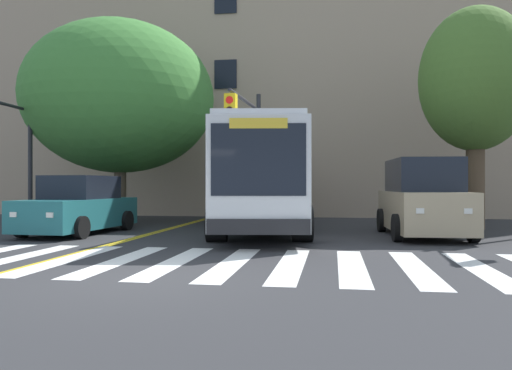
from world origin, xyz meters
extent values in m
plane|color=#303033|center=(0.00, 0.00, 0.00)|extent=(120.00, 120.00, 0.00)
cube|color=white|center=(-3.39, 1.77, 0.00)|extent=(0.52, 4.28, 0.01)
cube|color=white|center=(-2.23, 1.77, 0.00)|extent=(0.52, 4.28, 0.01)
cube|color=white|center=(-1.06, 1.77, 0.00)|extent=(0.52, 4.28, 0.01)
cube|color=white|center=(0.10, 1.77, 0.00)|extent=(0.52, 4.28, 0.01)
cube|color=white|center=(1.26, 1.76, 0.00)|extent=(0.52, 4.28, 0.01)
cube|color=white|center=(2.42, 1.76, 0.00)|extent=(0.52, 4.28, 0.01)
cube|color=white|center=(3.58, 1.76, 0.00)|extent=(0.52, 4.28, 0.01)
cube|color=white|center=(4.74, 1.76, 0.00)|extent=(0.52, 4.28, 0.01)
cube|color=white|center=(5.90, 1.76, 0.00)|extent=(0.52, 4.28, 0.01)
cube|color=gold|center=(-2.54, 15.77, 0.00)|extent=(0.12, 36.00, 0.01)
cube|color=gold|center=(-2.38, 15.77, 0.00)|extent=(0.12, 36.00, 0.01)
cube|color=white|center=(0.78, 8.95, 1.80)|extent=(3.92, 11.37, 2.78)
cube|color=black|center=(2.00, 9.12, 2.07)|extent=(1.41, 10.16, 1.00)
cube|color=black|center=(-0.43, 8.79, 2.07)|extent=(1.41, 10.16, 1.00)
cube|color=black|center=(1.54, 3.42, 2.13)|extent=(2.17, 0.32, 1.67)
cube|color=yellow|center=(1.54, 3.42, 2.96)|extent=(1.33, 0.21, 0.24)
cube|color=#232326|center=(1.54, 3.39, 0.59)|extent=(2.38, 0.42, 0.36)
cube|color=silver|center=(0.78, 8.95, 3.27)|extent=(3.71, 10.91, 0.16)
cylinder|color=black|center=(2.40, 5.69, 0.50)|extent=(0.69, 1.06, 1.00)
cylinder|color=black|center=(0.10, 5.37, 0.50)|extent=(0.69, 1.06, 1.00)
cylinder|color=black|center=(1.59, 11.59, 0.50)|extent=(0.69, 1.06, 1.00)
cylinder|color=black|center=(-0.71, 11.28, 0.50)|extent=(0.69, 1.06, 1.00)
cube|color=#236B70|center=(-4.76, 6.85, 0.64)|extent=(2.09, 4.67, 0.92)
cube|color=black|center=(-4.75, 6.99, 1.47)|extent=(1.79, 2.28, 0.73)
cube|color=white|center=(-4.31, 4.52, 0.73)|extent=(0.20, 0.05, 0.14)
cube|color=white|center=(-5.43, 4.57, 0.73)|extent=(0.20, 0.05, 0.14)
cylinder|color=black|center=(-3.88, 5.39, 0.33)|extent=(0.25, 0.67, 0.66)
cylinder|color=black|center=(-5.78, 5.48, 0.33)|extent=(0.25, 0.67, 0.66)
cylinder|color=black|center=(-3.73, 8.23, 0.33)|extent=(0.25, 0.67, 0.66)
cylinder|color=black|center=(-5.64, 8.32, 0.33)|extent=(0.25, 0.67, 0.66)
cube|color=tan|center=(5.87, 7.57, 0.78)|extent=(2.18, 4.73, 1.14)
cube|color=black|center=(5.87, 7.62, 1.83)|extent=(1.90, 2.96, 0.97)
cube|color=white|center=(6.57, 5.27, 0.89)|extent=(0.20, 0.05, 0.14)
cube|color=white|center=(5.40, 5.21, 0.89)|extent=(0.20, 0.05, 0.14)
cylinder|color=black|center=(6.94, 6.19, 0.38)|extent=(0.26, 0.77, 0.76)
cylinder|color=black|center=(4.95, 6.09, 0.38)|extent=(0.26, 0.77, 0.76)
cylinder|color=black|center=(6.80, 9.06, 0.38)|extent=(0.26, 0.77, 0.76)
cylinder|color=black|center=(4.80, 8.96, 0.38)|extent=(0.26, 0.77, 0.76)
cylinder|color=#28282D|center=(-7.82, 8.99, 2.43)|extent=(0.16, 0.16, 4.86)
cylinder|color=#28282D|center=(0.50, 10.36, 2.45)|extent=(0.16, 0.16, 4.90)
cylinder|color=#28282D|center=(0.38, 8.29, 4.30)|extent=(0.34, 4.14, 0.11)
cube|color=yellow|center=(0.27, 6.37, 3.70)|extent=(0.36, 0.30, 1.00)
cylinder|color=red|center=(0.27, 6.22, 4.00)|extent=(0.22, 0.04, 0.22)
cylinder|color=black|center=(0.27, 6.22, 3.70)|extent=(0.22, 0.04, 0.22)
cylinder|color=black|center=(0.27, 6.22, 3.40)|extent=(0.22, 0.04, 0.22)
cylinder|color=brown|center=(8.14, 10.48, 1.56)|extent=(0.62, 0.62, 3.11)
ellipsoid|color=#4C752D|center=(8.14, 10.48, 5.24)|extent=(4.94, 5.17, 5.01)
cylinder|color=brown|center=(-5.31, 11.22, 1.25)|extent=(0.48, 0.48, 2.49)
ellipsoid|color=#428438|center=(-5.31, 11.22, 5.10)|extent=(10.31, 10.16, 6.13)
cube|color=tan|center=(-1.94, 19.89, 6.52)|extent=(35.82, 8.18, 13.04)
cube|color=black|center=(-1.94, 15.77, 3.26)|extent=(1.10, 0.06, 1.40)
cube|color=black|center=(-1.94, 15.77, 6.91)|extent=(1.10, 0.06, 1.40)
camera|label=1|loc=(3.24, -7.88, 1.56)|focal=35.00mm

